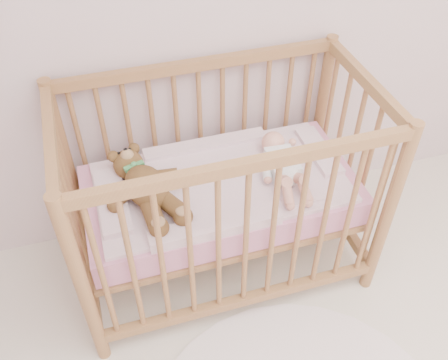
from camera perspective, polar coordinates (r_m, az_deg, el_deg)
name	(u,v)px	position (r m, az deg, el deg)	size (l,w,h in m)	color
crib	(221,192)	(2.27, -0.37, -1.38)	(1.36, 0.76, 1.00)	#A17C44
mattress	(221,194)	(2.28, -0.37, -1.65)	(1.22, 0.62, 0.13)	pink
blanket	(221,182)	(2.23, -0.37, -0.28)	(1.10, 0.58, 0.06)	pink
baby	(283,161)	(2.24, 6.73, 2.22)	(0.23, 0.49, 0.12)	white
teddy_bear	(147,187)	(2.11, -8.82, -0.75)	(0.38, 0.53, 0.15)	brown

